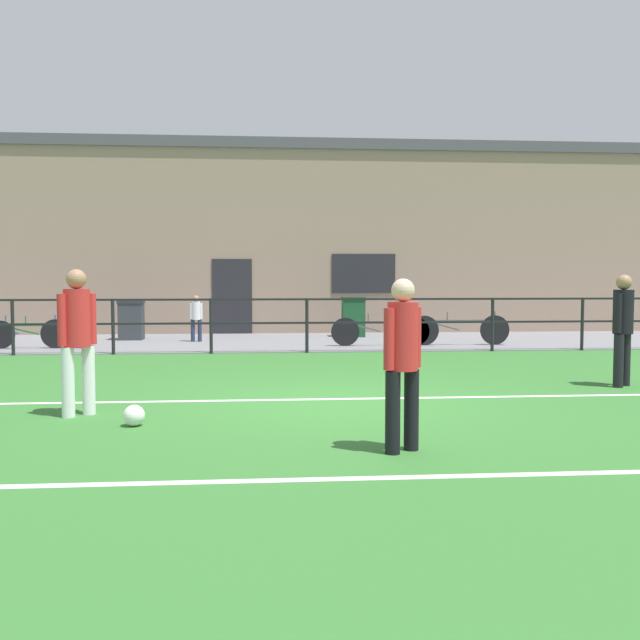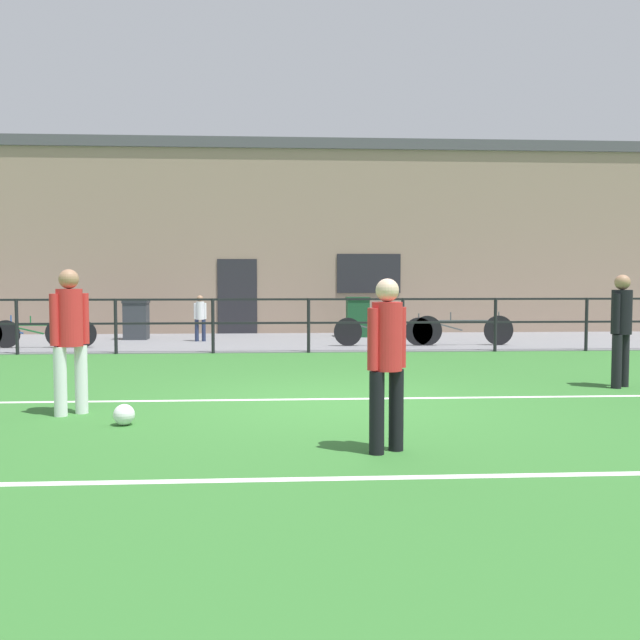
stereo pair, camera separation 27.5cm
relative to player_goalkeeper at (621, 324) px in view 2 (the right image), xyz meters
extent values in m
cube|color=#33702D|center=(-4.28, -1.06, -0.94)|extent=(60.00, 44.00, 0.04)
cube|color=white|center=(-4.28, -0.72, -0.92)|extent=(36.00, 0.11, 0.00)
cube|color=white|center=(-4.28, -4.34, -0.92)|extent=(36.00, 0.11, 0.00)
cube|color=slate|center=(-4.28, 7.44, -0.91)|extent=(48.00, 5.00, 0.02)
cylinder|color=black|center=(-10.28, 4.94, -0.35)|extent=(0.07, 0.07, 1.15)
cylinder|color=black|center=(-8.28, 4.94, -0.35)|extent=(0.07, 0.07, 1.15)
cylinder|color=black|center=(-6.28, 4.94, -0.35)|extent=(0.07, 0.07, 1.15)
cylinder|color=black|center=(-4.28, 4.94, -0.35)|extent=(0.07, 0.07, 1.15)
cylinder|color=black|center=(-2.28, 4.94, -0.35)|extent=(0.07, 0.07, 1.15)
cylinder|color=black|center=(-0.28, 4.94, -0.35)|extent=(0.07, 0.07, 1.15)
cylinder|color=black|center=(1.72, 4.94, -0.35)|extent=(0.07, 0.07, 1.15)
cube|color=black|center=(-4.28, 4.94, 0.20)|extent=(36.00, 0.04, 0.04)
cube|color=black|center=(-4.28, 4.94, -0.29)|extent=(36.00, 0.04, 0.04)
cube|color=gray|center=(-4.28, 11.14, 1.66)|extent=(28.00, 2.40, 5.16)
cube|color=#232328|center=(-6.05, 9.93, 0.13)|extent=(1.10, 0.04, 2.10)
cube|color=#232328|center=(-2.36, 9.93, 0.78)|extent=(1.80, 0.04, 1.10)
cube|color=#4C4C51|center=(-4.28, 11.14, 4.39)|extent=(28.00, 2.56, 0.30)
cylinder|color=black|center=(0.09, 0.08, -0.54)|extent=(0.14, 0.14, 0.77)
cylinder|color=black|center=(-0.09, -0.08, -0.54)|extent=(0.14, 0.14, 0.77)
cylinder|color=black|center=(0.00, 0.00, 0.17)|extent=(0.28, 0.28, 0.64)
sphere|color=#A37556|center=(0.00, 0.00, 0.59)|extent=(0.22, 0.22, 0.22)
cylinder|color=black|center=(0.13, 0.11, 0.15)|extent=(0.10, 0.10, 0.57)
cylinder|color=black|center=(-0.13, -0.11, 0.15)|extent=(0.10, 0.10, 0.57)
cylinder|color=white|center=(-7.22, -1.49, -0.53)|extent=(0.15, 0.15, 0.80)
cylinder|color=white|center=(-7.41, -1.65, -0.53)|extent=(0.15, 0.15, 0.80)
cylinder|color=red|center=(-7.31, -1.57, 0.20)|extent=(0.29, 0.29, 0.66)
sphere|color=#A37556|center=(-7.31, -1.57, 0.64)|extent=(0.23, 0.23, 0.23)
cylinder|color=red|center=(-7.18, -1.46, 0.18)|extent=(0.10, 0.10, 0.59)
cylinder|color=red|center=(-7.45, -1.69, 0.18)|extent=(0.10, 0.10, 0.59)
cylinder|color=black|center=(-3.85, -3.46, -0.55)|extent=(0.14, 0.14, 0.75)
cylinder|color=black|center=(-4.04, -3.59, -0.55)|extent=(0.14, 0.14, 0.75)
cylinder|color=red|center=(-3.95, -3.52, 0.13)|extent=(0.28, 0.28, 0.62)
sphere|color=beige|center=(-3.95, -3.52, 0.55)|extent=(0.21, 0.21, 0.21)
cylinder|color=red|center=(-3.81, -3.43, 0.12)|extent=(0.10, 0.10, 0.55)
cylinder|color=red|center=(-4.09, -3.61, 0.12)|extent=(0.10, 0.10, 0.55)
sphere|color=white|center=(-6.58, -2.20, -0.81)|extent=(0.23, 0.23, 0.23)
cylinder|color=#232D4C|center=(-6.74, 7.55, -0.64)|extent=(0.10, 0.10, 0.54)
cylinder|color=#232D4C|center=(-6.91, 7.54, -0.64)|extent=(0.10, 0.10, 0.54)
cylinder|color=white|center=(-6.83, 7.54, -0.15)|extent=(0.20, 0.20, 0.44)
sphere|color=#A37556|center=(-6.83, 7.54, 0.15)|extent=(0.15, 0.15, 0.15)
cylinder|color=white|center=(-6.71, 7.55, -0.16)|extent=(0.07, 0.07, 0.40)
cylinder|color=white|center=(-6.95, 7.54, -0.16)|extent=(0.07, 0.07, 0.40)
cylinder|color=black|center=(-3.32, 6.14, -0.58)|extent=(0.65, 0.04, 0.65)
cylinder|color=black|center=(-1.69, 6.14, -0.58)|extent=(0.65, 0.04, 0.65)
cube|color=#4C5156|center=(-2.51, 6.14, -0.37)|extent=(1.28, 0.04, 0.04)
cube|color=#4C5156|center=(-2.92, 6.14, -0.47)|extent=(0.80, 0.03, 0.24)
cylinder|color=#4C5156|center=(-2.79, 6.14, -0.27)|extent=(0.03, 0.03, 0.20)
cylinder|color=#4C5156|center=(-1.69, 6.14, -0.30)|extent=(0.03, 0.03, 0.28)
cylinder|color=black|center=(-9.78, 6.14, -0.58)|extent=(0.64, 0.04, 0.64)
cube|color=#234C99|center=(-10.56, 6.14, -0.37)|extent=(1.22, 0.04, 0.04)
cube|color=#234C99|center=(-10.96, 6.14, -0.48)|extent=(0.76, 0.03, 0.23)
cylinder|color=#234C99|center=(-10.84, 6.14, -0.27)|extent=(0.03, 0.03, 0.20)
cylinder|color=#234C99|center=(-9.78, 6.14, -0.30)|extent=(0.03, 0.03, 0.28)
cylinder|color=black|center=(-10.96, 6.14, -0.59)|extent=(0.62, 0.04, 0.62)
cylinder|color=black|center=(-9.29, 6.14, -0.59)|extent=(0.62, 0.04, 0.62)
cube|color=#1E6633|center=(-10.12, 6.14, -0.39)|extent=(1.30, 0.04, 0.04)
cube|color=#1E6633|center=(-10.54, 6.14, -0.49)|extent=(0.82, 0.03, 0.23)
cylinder|color=#1E6633|center=(-10.42, 6.14, -0.29)|extent=(0.03, 0.03, 0.20)
cylinder|color=#1E6633|center=(-9.29, 6.14, -0.32)|extent=(0.03, 0.03, 0.28)
cylinder|color=black|center=(-1.49, 6.14, -0.56)|extent=(0.69, 0.04, 0.69)
cylinder|color=black|center=(0.18, 6.14, -0.56)|extent=(0.69, 0.04, 0.69)
cube|color=#4C5156|center=(-0.66, 6.14, -0.34)|extent=(1.30, 0.04, 0.04)
cube|color=#4C5156|center=(-1.07, 6.14, -0.45)|extent=(0.82, 0.03, 0.25)
cylinder|color=#4C5156|center=(-0.95, 6.14, -0.24)|extent=(0.03, 0.03, 0.20)
cylinder|color=#4C5156|center=(0.18, 6.14, -0.27)|extent=(0.03, 0.03, 0.28)
cube|color=#194C28|center=(-2.82, 8.63, -0.42)|extent=(0.58, 0.49, 0.97)
cube|color=#143D20|center=(-2.82, 8.63, 0.11)|extent=(0.61, 0.52, 0.08)
cube|color=#33383D|center=(-8.51, 8.19, -0.44)|extent=(0.58, 0.49, 0.92)
cube|color=#282C30|center=(-8.51, 8.19, 0.06)|extent=(0.62, 0.52, 0.08)
camera|label=1|loc=(-5.20, -9.73, 0.66)|focal=39.35mm
camera|label=2|loc=(-4.93, -9.75, 0.66)|focal=39.35mm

